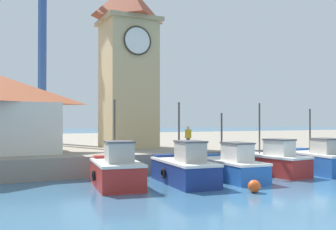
# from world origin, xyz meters

# --- Properties ---
(ground_plane) EXTENTS (300.00, 300.00, 0.00)m
(ground_plane) POSITION_xyz_m (0.00, 0.00, 0.00)
(ground_plane) COLOR #386689
(quay_wharf) EXTENTS (120.00, 40.00, 1.17)m
(quay_wharf) POSITION_xyz_m (0.00, 28.47, 0.58)
(quay_wharf) COLOR gray
(quay_wharf) RESTS_ON ground
(fishing_boat_far_left) EXTENTS (2.55, 4.38, 4.15)m
(fishing_boat_far_left) POSITION_xyz_m (-6.50, 5.15, 0.77)
(fishing_boat_far_left) COLOR #AD2823
(fishing_boat_far_left) RESTS_ON ground
(fishing_boat_left_outer) EXTENTS (2.35, 5.05, 4.07)m
(fishing_boat_left_outer) POSITION_xyz_m (-3.16, 4.64, 0.74)
(fishing_boat_left_outer) COLOR navy
(fishing_boat_left_outer) RESTS_ON ground
(fishing_boat_left_inner) EXTENTS (2.09, 5.34, 3.55)m
(fishing_boat_left_inner) POSITION_xyz_m (-0.34, 4.85, 0.68)
(fishing_boat_left_inner) COLOR #2356A8
(fishing_boat_left_inner) RESTS_ON ground
(fishing_boat_mid_left) EXTENTS (2.40, 5.26, 4.18)m
(fishing_boat_mid_left) POSITION_xyz_m (2.90, 5.50, 0.73)
(fishing_boat_mid_left) COLOR #AD2823
(fishing_boat_mid_left) RESTS_ON ground
(fishing_boat_center) EXTENTS (2.56, 4.95, 3.85)m
(fishing_boat_center) POSITION_xyz_m (5.86, 4.61, 0.75)
(fishing_boat_center) COLOR #2356A8
(fishing_boat_center) RESTS_ON ground
(clock_tower) EXTENTS (4.03, 4.03, 13.71)m
(clock_tower) POSITION_xyz_m (-2.39, 14.71, 7.55)
(clock_tower) COLOR tan
(clock_tower) RESTS_ON quay_wharf
(port_crane_near) EXTENTS (2.00, 7.14, 21.12)m
(port_crane_near) POSITION_xyz_m (-7.48, 21.40, 9.41)
(port_crane_near) COLOR navy
(port_crane_near) RESTS_ON quay_wharf
(port_crane_far) EXTENTS (4.68, 9.67, 19.47)m
(port_crane_far) POSITION_xyz_m (-7.31, 25.05, 8.06)
(port_crane_far) COLOR navy
(port_crane_far) RESTS_ON quay_wharf
(mooring_buoy) EXTENTS (0.55, 0.55, 0.55)m
(mooring_buoy) POSITION_xyz_m (-1.60, 1.13, 0.28)
(mooring_buoy) COLOR #E54C19
(mooring_buoy) RESTS_ON ground
(dock_worker_near_tower) EXTENTS (0.34, 0.22, 1.62)m
(dock_worker_near_tower) POSITION_xyz_m (-0.38, 9.23, 2.01)
(dock_worker_near_tower) COLOR #33333D
(dock_worker_near_tower) RESTS_ON quay_wharf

